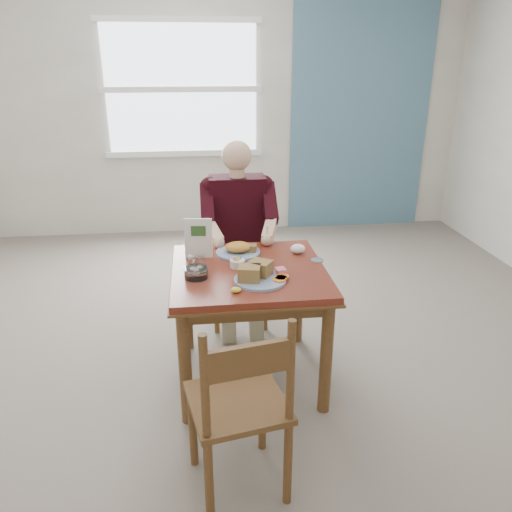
{
  "coord_description": "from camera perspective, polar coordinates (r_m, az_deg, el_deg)",
  "views": [
    {
      "loc": [
        -0.28,
        -2.7,
        1.91
      ],
      "look_at": [
        0.04,
        0.0,
        0.83
      ],
      "focal_mm": 35.0,
      "sensor_mm": 36.0,
      "label": 1
    }
  ],
  "objects": [
    {
      "name": "wall_back",
      "position": [
        5.73,
        -4.22,
        16.51
      ],
      "size": [
        5.5,
        0.0,
        5.5
      ],
      "primitive_type": "plane",
      "rotation": [
        1.57,
        0.0,
        0.0
      ],
      "color": "silver",
      "rests_on": "ground"
    },
    {
      "name": "lemon_wedge",
      "position": [
        2.65,
        -2.31,
        -3.89
      ],
      "size": [
        0.06,
        0.04,
        0.03
      ],
      "primitive_type": "ellipsoid",
      "rotation": [
        0.0,
        0.0,
        -0.11
      ],
      "color": "yellow",
      "rests_on": "table"
    },
    {
      "name": "window",
      "position": [
        5.68,
        -8.51,
        18.33
      ],
      "size": [
        1.72,
        0.04,
        1.42
      ],
      "color": "white",
      "rests_on": "wall_back"
    },
    {
      "name": "metal_dish",
      "position": [
        3.08,
        6.98,
        -0.49
      ],
      "size": [
        0.1,
        0.1,
        0.01
      ],
      "primitive_type": "cylinder",
      "rotation": [
        0.0,
        0.0,
        0.42
      ],
      "color": "silver",
      "rests_on": "table"
    },
    {
      "name": "chair_far",
      "position": [
        3.79,
        -2.1,
        -0.53
      ],
      "size": [
        0.42,
        0.42,
        0.95
      ],
      "color": "brown",
      "rests_on": "ground"
    },
    {
      "name": "menu",
      "position": [
        3.09,
        -6.6,
        2.06
      ],
      "size": [
        0.17,
        0.03,
        0.25
      ],
      "color": "white",
      "rests_on": "table"
    },
    {
      "name": "table",
      "position": [
        3.0,
        -0.81,
        -3.41
      ],
      "size": [
        0.92,
        0.92,
        0.75
      ],
      "color": "maroon",
      "rests_on": "ground"
    },
    {
      "name": "far_plate",
      "position": [
        3.17,
        -1.96,
        0.76
      ],
      "size": [
        0.35,
        0.35,
        0.08
      ],
      "color": "white",
      "rests_on": "table"
    },
    {
      "name": "shakers",
      "position": [
        2.93,
        -6.8,
        -0.74
      ],
      "size": [
        0.11,
        0.07,
        0.1
      ],
      "color": "white",
      "rests_on": "table"
    },
    {
      "name": "floor",
      "position": [
        3.32,
        -0.75,
        -13.45
      ],
      "size": [
        6.0,
        6.0,
        0.0
      ],
      "primitive_type": "plane",
      "color": "#72675C",
      "rests_on": "ground"
    },
    {
      "name": "diner",
      "position": [
        3.59,
        -2.04,
        3.85
      ],
      "size": [
        0.53,
        0.56,
        1.39
      ],
      "color": "tan",
      "rests_on": "chair_far"
    },
    {
      "name": "chair_near",
      "position": [
        2.3,
        -1.81,
        -16.8
      ],
      "size": [
        0.49,
        0.49,
        0.95
      ],
      "color": "brown",
      "rests_on": "ground"
    },
    {
      "name": "caddy",
      "position": [
        2.96,
        -2.14,
        -0.84
      ],
      "size": [
        0.11,
        0.11,
        0.07
      ],
      "color": "white",
      "rests_on": "table"
    },
    {
      "name": "napkin",
      "position": [
        3.18,
        4.8,
        0.83
      ],
      "size": [
        0.12,
        0.11,
        0.06
      ],
      "primitive_type": "ellipsoid",
      "rotation": [
        0.0,
        0.0,
        0.38
      ],
      "color": "white",
      "rests_on": "table"
    },
    {
      "name": "accent_panel",
      "position": [
        6.0,
        11.89,
        16.37
      ],
      "size": [
        1.6,
        0.02,
        2.8
      ],
      "primitive_type": "cube",
      "color": "slate",
      "rests_on": "ground"
    },
    {
      "name": "near_plate",
      "position": [
        2.78,
        0.28,
        -2.12
      ],
      "size": [
        0.38,
        0.38,
        0.1
      ],
      "color": "white",
      "rests_on": "table"
    },
    {
      "name": "creamer",
      "position": [
        2.84,
        -6.86,
        -1.9
      ],
      "size": [
        0.14,
        0.14,
        0.06
      ],
      "color": "white",
      "rests_on": "table"
    }
  ]
}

